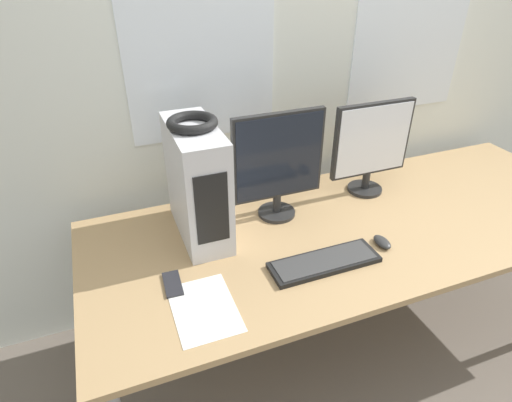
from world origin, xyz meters
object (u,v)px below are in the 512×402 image
at_px(headphones, 192,122).
at_px(mouse, 382,242).
at_px(cell_phone, 173,284).
at_px(pc_tower, 197,183).
at_px(monitor_main, 278,162).
at_px(monitor_right_near, 371,145).
at_px(keyboard, 324,262).

xyz_separation_m(headphones, mouse, (0.67, -0.36, -0.48)).
bearing_deg(cell_phone, headphones, 60.68).
height_order(pc_tower, monitor_main, monitor_main).
xyz_separation_m(monitor_right_near, mouse, (-0.19, -0.41, -0.23)).
relative_size(mouse, cell_phone, 0.70).
bearing_deg(pc_tower, monitor_main, 1.16).
xyz_separation_m(headphones, keyboard, (0.39, -0.39, -0.48)).
bearing_deg(monitor_main, monitor_right_near, 4.54).
distance_m(monitor_main, keyboard, 0.47).
xyz_separation_m(pc_tower, headphones, (-0.00, 0.00, 0.26)).
bearing_deg(pc_tower, headphones, 90.00).
bearing_deg(headphones, keyboard, -44.98).
height_order(monitor_main, cell_phone, monitor_main).
height_order(pc_tower, mouse, pc_tower).
bearing_deg(headphones, monitor_right_near, 3.08).
relative_size(monitor_right_near, cell_phone, 3.30).
distance_m(headphones, monitor_main, 0.43).
height_order(keyboard, mouse, mouse).
bearing_deg(monitor_main, headphones, -178.97).
distance_m(keyboard, mouse, 0.28).
relative_size(monitor_main, monitor_right_near, 1.07).
xyz_separation_m(mouse, cell_phone, (-0.85, 0.07, -0.01)).
bearing_deg(mouse, headphones, 151.53).
distance_m(monitor_main, mouse, 0.54).
height_order(monitor_right_near, mouse, monitor_right_near).
distance_m(pc_tower, keyboard, 0.59).
xyz_separation_m(monitor_main, keyboard, (0.03, -0.39, -0.25)).
bearing_deg(keyboard, monitor_right_near, 42.71).
bearing_deg(monitor_main, pc_tower, -178.84).
bearing_deg(mouse, pc_tower, 151.58).
relative_size(monitor_right_near, keyboard, 1.04).
bearing_deg(monitor_right_near, cell_phone, -162.10).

